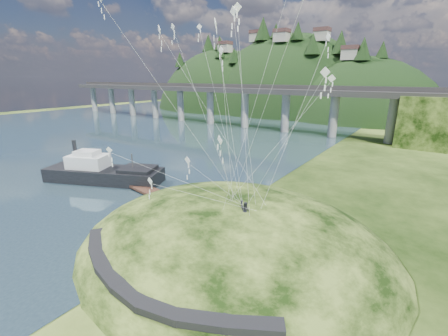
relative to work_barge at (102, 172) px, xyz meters
The scene contains 10 objects.
ground 22.87m from the work_barge, 15.20° to the right, with size 320.00×320.00×0.00m, color black.
water 55.50m from the work_barge, 154.34° to the left, with size 240.00×240.00×0.00m, color #324D5C.
grass_hill 30.44m from the work_barge, ahead, with size 36.00×32.00×13.00m.
footpath 33.40m from the work_barge, 28.09° to the right, with size 22.29×5.84×0.83m.
bridge 64.73m from the work_barge, 93.98° to the left, with size 160.00×11.00×15.00m.
far_ridge 118.54m from the work_barge, 100.52° to the left, with size 153.00×70.00×94.50m.
work_barge is the anchor object (origin of this frame).
wooden_dock 13.98m from the work_barge, ahead, with size 15.32×4.56×1.08m.
kite_flyers 32.62m from the work_barge, ahead, with size 1.52×1.19×1.85m.
kite_swarm 34.82m from the work_barge, ahead, with size 20.06×17.11×20.32m.
Camera 1 is at (23.96, -22.35, 17.60)m, focal length 24.00 mm.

